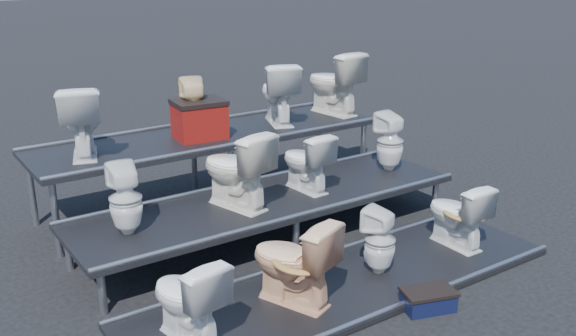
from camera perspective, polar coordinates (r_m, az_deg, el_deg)
ground at (r=6.90m, az=-1.59°, el=-6.27°), size 80.00×80.00×0.00m
tier_front at (r=5.95m, az=5.31°, el=-10.34°), size 4.20×1.20×0.06m
tier_mid at (r=6.81m, az=-1.60°, el=-4.51°), size 4.20×1.20×0.46m
tier_back at (r=7.79m, az=-6.79°, el=-0.03°), size 4.20×1.20×0.86m
toilet_0 at (r=5.02m, az=-8.96°, el=-11.38°), size 0.51×0.75×0.70m
toilet_1 at (r=5.43m, az=0.44°, el=-8.28°), size 0.68×0.86×0.77m
toilet_2 at (r=6.01m, az=8.16°, el=-6.40°), size 0.37×0.38×0.64m
toilet_3 at (r=6.70m, az=14.79°, el=-3.97°), size 0.39×0.67×0.68m
toilet_4 at (r=5.97m, az=-14.25°, el=-2.69°), size 0.34×0.34×0.66m
toilet_5 at (r=6.39m, az=-4.67°, el=-0.10°), size 0.63×0.87×0.80m
toilet_6 at (r=6.86m, az=1.61°, el=0.60°), size 0.40×0.65×0.65m
toilet_7 at (r=7.59m, az=9.06°, el=2.34°), size 0.32×0.32×0.69m
toilet_8 at (r=7.04m, az=-17.93°, el=4.05°), size 0.64×0.84×0.76m
toilet_9 at (r=7.49m, az=-8.40°, el=5.32°), size 0.39×0.40×0.69m
toilet_10 at (r=8.05m, az=-0.88°, el=6.73°), size 0.67×0.86×0.77m
toilet_11 at (r=8.55m, az=4.05°, el=7.58°), size 0.55×0.86×0.83m
red_crate at (r=7.47m, az=-7.87°, el=4.15°), size 0.59×0.49×0.40m
step_stool at (r=5.71m, az=12.34°, el=-11.49°), size 0.49×0.37×0.15m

